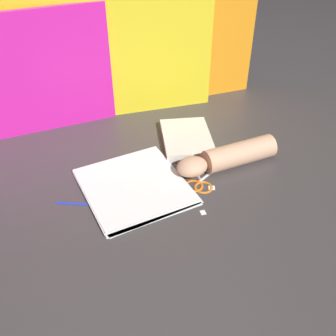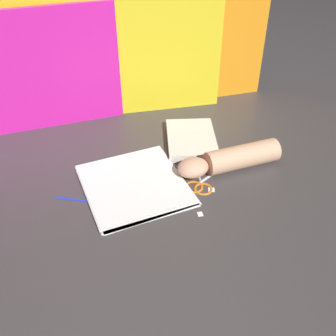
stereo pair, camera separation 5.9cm
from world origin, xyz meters
name	(u,v)px [view 1 (the left image)]	position (x,y,z in m)	size (l,w,h in m)	color
ground_plane	(155,191)	(0.00, 0.00, 0.00)	(6.00, 6.00, 0.00)	#3D3838
backdrop_panel_left	(3,80)	(-0.31, 0.47, 0.20)	(0.69, 0.05, 0.40)	#D81E9E
backdrop_panel_center	(96,45)	(0.00, 0.47, 0.26)	(0.80, 0.14, 0.53)	yellow
backdrop_panel_right	(174,44)	(0.28, 0.47, 0.22)	(0.64, 0.07, 0.45)	orange
paper_stack	(135,186)	(-0.05, 0.04, 0.01)	(0.29, 0.31, 0.01)	white
book_closed	(187,139)	(0.19, 0.18, 0.01)	(0.22, 0.26, 0.03)	silver
scissors	(200,181)	(0.13, -0.02, 0.00)	(0.16, 0.16, 0.01)	silver
hand_forearm	(228,157)	(0.25, 0.01, 0.04)	(0.32, 0.08, 0.07)	tan
paper_scrap_near	(203,212)	(0.08, -0.13, 0.00)	(0.02, 0.02, 0.00)	white
paper_scrap_mid	(212,188)	(0.15, -0.06, 0.00)	(0.02, 0.02, 0.00)	white
pen	(80,203)	(-0.21, 0.04, 0.00)	(0.12, 0.07, 0.01)	#2333B2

